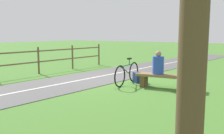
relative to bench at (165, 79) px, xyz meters
name	(u,v)px	position (x,y,z in m)	size (l,w,h in m)	color
ground_plane	(109,79)	(2.34, -0.19, -0.31)	(80.00, 80.00, 0.00)	#477A2D
bench	(165,79)	(0.00, 0.00, 0.00)	(1.87, 0.77, 0.44)	brown
person_seated	(158,64)	(0.22, 0.04, 0.44)	(0.41, 0.41, 0.73)	#2847B7
bicycle	(127,73)	(1.29, 0.17, 0.07)	(0.23, 1.77, 0.89)	black
backpack	(138,78)	(1.15, -0.31, -0.13)	(0.37, 0.37, 0.36)	navy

